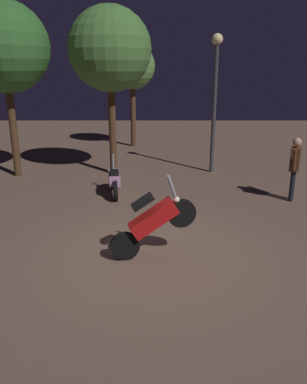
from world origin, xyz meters
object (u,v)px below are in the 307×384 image
motorcycle_red_foreground (153,221)px  person_rider_beside (295,163)px  streetlamp_near (215,86)px  motorcycle_pink_parked_left (115,180)px

motorcycle_red_foreground → person_rider_beside: size_ratio=0.94×
streetlamp_near → person_rider_beside: bearing=-59.9°
person_rider_beside → streetlamp_near: size_ratio=0.38×
person_rider_beside → streetlamp_near: streetlamp_near is taller
person_rider_beside → streetlamp_near: bearing=-34.6°
motorcycle_red_foreground → streetlamp_near: 7.08m
motorcycle_pink_parked_left → person_rider_beside: 5.00m
motorcycle_pink_parked_left → person_rider_beside: size_ratio=0.95×
motorcycle_red_foreground → person_rider_beside: 5.09m
motorcycle_pink_parked_left → person_rider_beside: bearing=-104.3°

